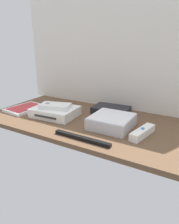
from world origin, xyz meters
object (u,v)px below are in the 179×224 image
object	(u,v)px
game_console	(55,112)
sensor_bar	(82,138)
game_case	(25,108)
network_router	(111,110)
remote_wand	(142,132)
mini_computer	(112,121)
remote_classic_pad	(55,106)

from	to	relation	value
game_console	sensor_bar	world-z (taller)	game_console
game_case	network_router	size ratio (longest dim) A/B	1.09
game_case	sensor_bar	size ratio (longest dim) A/B	0.85
game_console	network_router	bearing A→B (deg)	34.23
network_router	remote_wand	size ratio (longest dim) A/B	1.23
sensor_bar	remote_wand	bearing A→B (deg)	39.13
mini_computer	remote_wand	xyz separation A→B (cm)	(14.06, -2.00, -1.13)
remote_wand	remote_classic_pad	bearing A→B (deg)	-169.42
mini_computer	sensor_bar	world-z (taller)	mini_computer
network_router	mini_computer	bearing A→B (deg)	-68.48
game_console	remote_classic_pad	bearing A→B (deg)	-45.92
remote_wand	remote_classic_pad	xyz separation A→B (cm)	(-43.18, 0.29, 3.90)
remote_wand	sensor_bar	xyz separation A→B (cm)	(-18.68, -14.74, -0.81)
remote_classic_pad	sensor_bar	world-z (taller)	remote_classic_pad
remote_wand	sensor_bar	size ratio (longest dim) A/B	0.63
mini_computer	sensor_bar	size ratio (longest dim) A/B	0.72
mini_computer	game_case	size ratio (longest dim) A/B	0.85
game_console	network_router	xyz separation A→B (cm)	(22.17, 17.51, -0.50)
game_case	remote_wand	distance (cm)	64.23
game_console	sensor_bar	xyz separation A→B (cm)	(25.25, -15.70, -1.50)
remote_classic_pad	sensor_bar	bearing A→B (deg)	-48.81
remote_classic_pad	mini_computer	bearing A→B (deg)	-13.91
remote_classic_pad	network_router	bearing A→B (deg)	23.06
mini_computer	game_case	distance (cm)	50.22
game_case	network_router	world-z (taller)	network_router
network_router	remote_wand	bearing A→B (deg)	-43.84
game_console	network_router	size ratio (longest dim) A/B	1.18
game_console	remote_wand	size ratio (longest dim) A/B	1.45
mini_computer	remote_classic_pad	xyz separation A→B (cm)	(-29.11, -1.71, 2.77)
remote_wand	sensor_bar	distance (cm)	23.81
remote_classic_pad	game_case	bearing A→B (deg)	162.43
sensor_bar	remote_classic_pad	bearing A→B (deg)	149.30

